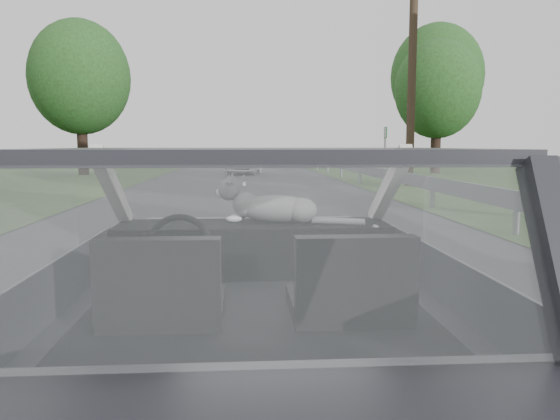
{
  "coord_description": "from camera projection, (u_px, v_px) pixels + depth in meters",
  "views": [
    {
      "loc": [
        -0.06,
        -2.56,
        1.46
      ],
      "look_at": [
        0.15,
        0.5,
        1.09
      ],
      "focal_mm": 35.0,
      "sensor_mm": 36.0,
      "label": 1
    }
  ],
  "objects": [
    {
      "name": "cat",
      "position": [
        276.0,
        207.0,
        3.24
      ],
      "size": [
        0.66,
        0.34,
        0.28
      ],
      "primitive_type": "ellipsoid",
      "rotation": [
        0.0,
        0.0,
        -0.23
      ],
      "color": "slate",
      "rests_on": "dashboard"
    },
    {
      "name": "dashboard",
      "position": [
        253.0,
        248.0,
        3.23
      ],
      "size": [
        1.58,
        0.45,
        0.3
      ],
      "primitive_type": "cube",
      "color": "black",
      "rests_on": "subject_car"
    },
    {
      "name": "tree_2",
      "position": [
        437.0,
        109.0,
        28.32
      ],
      "size": [
        5.35,
        5.35,
        6.69
      ],
      "primitive_type": null,
      "rotation": [
        0.0,
        0.0,
        0.24
      ],
      "color": "#223B1A",
      "rests_on": "ground"
    },
    {
      "name": "tree_6",
      "position": [
        81.0,
        100.0,
        26.62
      ],
      "size": [
        5.14,
        5.14,
        7.31
      ],
      "primitive_type": null,
      "rotation": [
        0.0,
        0.0,
        0.07
      ],
      "color": "#223B1A",
      "rests_on": "ground"
    },
    {
      "name": "steering_wheel",
      "position": [
        179.0,
        247.0,
        2.9
      ],
      "size": [
        0.36,
        0.36,
        0.04
      ],
      "primitive_type": "torus",
      "color": "black",
      "rests_on": "dashboard"
    },
    {
      "name": "utility_pole",
      "position": [
        412.0,
        59.0,
        19.28
      ],
      "size": [
        0.31,
        0.31,
        8.97
      ],
      "primitive_type": "cylinder",
      "rotation": [
        0.0,
        0.0,
        0.05
      ],
      "color": "#30241A",
      "rests_on": "ground"
    },
    {
      "name": "driver_seat",
      "position": [
        162.0,
        283.0,
        2.29
      ],
      "size": [
        0.5,
        0.72,
        0.42
      ],
      "primitive_type": "cube",
      "color": "black",
      "rests_on": "subject_car"
    },
    {
      "name": "tree_3",
      "position": [
        436.0,
        98.0,
        37.14
      ],
      "size": [
        7.17,
        7.17,
        9.38
      ],
      "primitive_type": null,
      "rotation": [
        0.0,
        0.0,
        -0.17
      ],
      "color": "#223B1A",
      "rests_on": "ground"
    },
    {
      "name": "passenger_seat",
      "position": [
        350.0,
        280.0,
        2.35
      ],
      "size": [
        0.5,
        0.72,
        0.42
      ],
      "primitive_type": "cube",
      "color": "black",
      "rests_on": "subject_car"
    },
    {
      "name": "highway_sign",
      "position": [
        385.0,
        150.0,
        28.68
      ],
      "size": [
        0.22,
        0.97,
        2.41
      ],
      "primitive_type": "cube",
      "rotation": [
        0.0,
        0.0,
        -0.13
      ],
      "color": "#135F29",
      "rests_on": "ground"
    },
    {
      "name": "subject_car",
      "position": [
        256.0,
        298.0,
        2.62
      ],
      "size": [
        1.8,
        4.0,
        1.45
      ],
      "primitive_type": "cube",
      "color": "#22232A",
      "rests_on": "ground"
    },
    {
      "name": "guardrail",
      "position": [
        428.0,
        183.0,
        12.84
      ],
      "size": [
        0.05,
        90.0,
        0.32
      ],
      "primitive_type": "cube",
      "color": "slate",
      "rests_on": "ground"
    },
    {
      "name": "other_car",
      "position": [
        245.0,
        161.0,
        27.96
      ],
      "size": [
        2.15,
        4.18,
        1.31
      ],
      "primitive_type": "imported",
      "rotation": [
        0.0,
        0.0,
        -0.15
      ],
      "color": "silver",
      "rests_on": "ground"
    }
  ]
}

